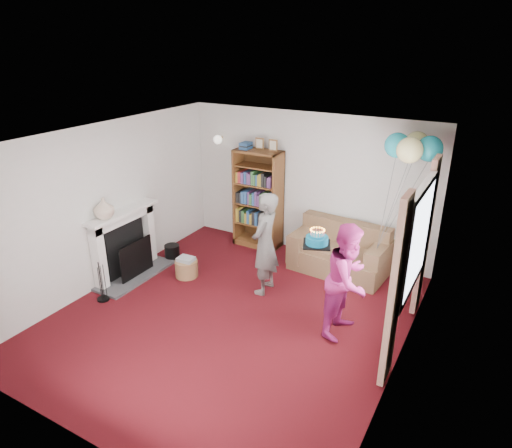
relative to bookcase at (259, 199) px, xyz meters
The scene contains 16 objects.
ground 2.61m from the bookcase, 69.73° to the right, with size 5.00×5.00×0.00m, color #320707.
wall_back 0.95m from the bookcase, 13.87° to the left, with size 4.50×0.02×2.50m, color silver.
wall_left 2.72m from the bookcase, 121.52° to the right, with size 0.02×5.00×2.50m, color silver.
wall_right 3.88m from the bookcase, 36.49° to the right, with size 0.02×5.00×2.50m, color silver.
ceiling 2.94m from the bookcase, 69.73° to the right, with size 4.50×5.00×0.01m, color white.
fireplace 2.47m from the bookcase, 120.43° to the right, with size 0.55×1.80×1.12m.
window_bay 3.51m from the bookcase, 29.10° to the right, with size 0.14×2.02×2.20m.
wall_sconce 1.34m from the bookcase, behind, with size 0.16×0.23×0.16m.
bookcase is the anchor object (origin of this frame).
sofa 1.80m from the bookcase, ahead, with size 1.54×0.81×0.81m.
wicker_basket 1.88m from the bookcase, 103.92° to the right, with size 0.37×0.37×0.34m.
person_striped 1.72m from the bookcase, 57.81° to the right, with size 0.58×0.38×1.59m, color black.
person_magenta 2.97m from the bookcase, 38.30° to the right, with size 0.75×0.58×1.53m, color #A9216E.
birthday_cake 2.56m from the bookcase, 43.47° to the right, with size 0.35×0.35×0.22m.
balloons 2.98m from the bookcase, ahead, with size 0.80×0.80×1.76m.
mantel_vase 2.79m from the bookcase, 117.41° to the right, with size 0.30×0.30×0.32m, color beige.
Camera 1 is at (2.97, -4.56, 3.65)m, focal length 32.00 mm.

